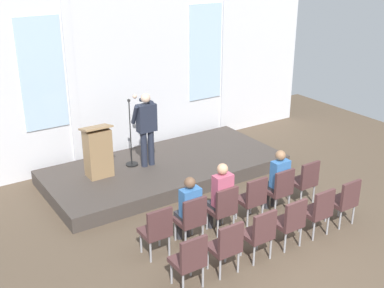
# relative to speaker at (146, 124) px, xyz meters

# --- Properties ---
(ground_plane) EXTENTS (14.74, 14.74, 0.00)m
(ground_plane) POSITION_rel_speaker_xyz_m (0.38, -4.24, -1.29)
(ground_plane) COLOR brown
(rear_partition) EXTENTS (10.64, 0.14, 4.38)m
(rear_partition) POSITION_rel_speaker_xyz_m (0.40, 1.43, 0.91)
(rear_partition) COLOR silver
(rear_partition) RESTS_ON ground
(stage_platform) EXTENTS (5.38, 2.50, 0.31)m
(stage_platform) POSITION_rel_speaker_xyz_m (0.38, -0.12, -1.13)
(stage_platform) COLOR #3F3833
(stage_platform) RESTS_ON ground
(speaker) EXTENTS (0.51, 0.69, 1.68)m
(speaker) POSITION_rel_speaker_xyz_m (0.00, 0.00, 0.00)
(speaker) COLOR #232838
(speaker) RESTS_ON stage_platform
(mic_stand) EXTENTS (0.28, 0.28, 1.55)m
(mic_stand) POSITION_rel_speaker_xyz_m (-0.29, 0.20, -0.64)
(mic_stand) COLOR black
(mic_stand) RESTS_ON stage_platform
(lectern) EXTENTS (0.60, 0.48, 1.16)m
(lectern) POSITION_rel_speaker_xyz_m (-1.13, 0.09, -0.42)
(lectern) COLOR #93724C
(lectern) RESTS_ON stage_platform
(chair_r0_c0) EXTENTS (0.46, 0.44, 0.94)m
(chair_r0_c0) POSITION_rel_speaker_xyz_m (-1.34, -2.81, -0.75)
(chair_r0_c0) COLOR #99999E
(chair_r0_c0) RESTS_ON ground
(chair_r0_c1) EXTENTS (0.46, 0.44, 0.94)m
(chair_r0_c1) POSITION_rel_speaker_xyz_m (-0.65, -2.81, -0.75)
(chair_r0_c1) COLOR #99999E
(chair_r0_c1) RESTS_ON ground
(audience_r0_c1) EXTENTS (0.36, 0.39, 1.29)m
(audience_r0_c1) POSITION_rel_speaker_xyz_m (-0.65, -2.73, -0.57)
(audience_r0_c1) COLOR #2D2D33
(audience_r0_c1) RESTS_ON ground
(chair_r0_c2) EXTENTS (0.46, 0.44, 0.94)m
(chair_r0_c2) POSITION_rel_speaker_xyz_m (0.03, -2.81, -0.75)
(chair_r0_c2) COLOR #99999E
(chair_r0_c2) RESTS_ON ground
(audience_r0_c2) EXTENTS (0.36, 0.39, 1.37)m
(audience_r0_c2) POSITION_rel_speaker_xyz_m (0.03, -2.74, -0.53)
(audience_r0_c2) COLOR #2D2D33
(audience_r0_c2) RESTS_ON ground
(chair_r0_c3) EXTENTS (0.46, 0.44, 0.94)m
(chair_r0_c3) POSITION_rel_speaker_xyz_m (0.72, -2.81, -0.75)
(chair_r0_c3) COLOR #99999E
(chair_r0_c3) RESTS_ON ground
(chair_r0_c4) EXTENTS (0.46, 0.44, 0.94)m
(chair_r0_c4) POSITION_rel_speaker_xyz_m (1.41, -2.81, -0.75)
(chair_r0_c4) COLOR #99999E
(chair_r0_c4) RESTS_ON ground
(audience_r0_c4) EXTENTS (0.36, 0.39, 1.31)m
(audience_r0_c4) POSITION_rel_speaker_xyz_m (1.41, -2.73, -0.56)
(audience_r0_c4) COLOR #2D2D33
(audience_r0_c4) RESTS_ON ground
(chair_r0_c5) EXTENTS (0.46, 0.44, 0.94)m
(chair_r0_c5) POSITION_rel_speaker_xyz_m (2.10, -2.81, -0.75)
(chair_r0_c5) COLOR #99999E
(chair_r0_c5) RESTS_ON ground
(chair_r1_c0) EXTENTS (0.46, 0.44, 0.94)m
(chair_r1_c0) POSITION_rel_speaker_xyz_m (-1.34, -3.83, -0.75)
(chair_r1_c0) COLOR #99999E
(chair_r1_c0) RESTS_ON ground
(chair_r1_c1) EXTENTS (0.46, 0.44, 0.94)m
(chair_r1_c1) POSITION_rel_speaker_xyz_m (-0.65, -3.83, -0.75)
(chair_r1_c1) COLOR #99999E
(chair_r1_c1) RESTS_ON ground
(chair_r1_c2) EXTENTS (0.46, 0.44, 0.94)m
(chair_r1_c2) POSITION_rel_speaker_xyz_m (0.03, -3.83, -0.75)
(chair_r1_c2) COLOR #99999E
(chair_r1_c2) RESTS_ON ground
(chair_r1_c3) EXTENTS (0.46, 0.44, 0.94)m
(chair_r1_c3) POSITION_rel_speaker_xyz_m (0.72, -3.83, -0.75)
(chair_r1_c3) COLOR #99999E
(chair_r1_c3) RESTS_ON ground
(chair_r1_c4) EXTENTS (0.46, 0.44, 0.94)m
(chair_r1_c4) POSITION_rel_speaker_xyz_m (1.41, -3.83, -0.75)
(chair_r1_c4) COLOR #99999E
(chair_r1_c4) RESTS_ON ground
(chair_r1_c5) EXTENTS (0.46, 0.44, 0.94)m
(chair_r1_c5) POSITION_rel_speaker_xyz_m (2.10, -3.83, -0.75)
(chair_r1_c5) COLOR #99999E
(chair_r1_c5) RESTS_ON ground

